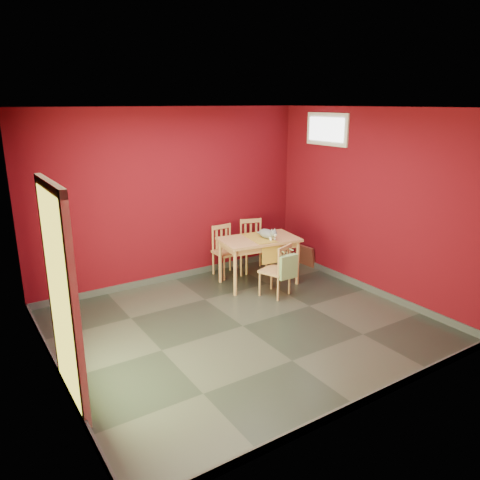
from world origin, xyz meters
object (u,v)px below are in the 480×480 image
tote_bag (288,267)px  cat (267,232)px  picture_frame (306,256)px  chair_near (277,270)px  dining_table (259,244)px  chair_far_right (253,245)px  chair_far_left (226,250)px

tote_bag → cat: 0.77m
tote_bag → picture_frame: tote_bag is taller
chair_near → dining_table: bearing=83.9°
chair_far_right → cat: 0.77m
dining_table → chair_far_left: (-0.23, 0.61, -0.22)m
chair_far_right → chair_near: 1.17m
dining_table → chair_far_left: chair_far_left is taller
cat → picture_frame: bearing=19.5°
picture_frame → chair_near: bearing=-148.0°
chair_far_right → picture_frame: chair_far_right is taller
dining_table → picture_frame: 1.27m
dining_table → chair_near: chair_near is taller
cat → chair_near: bearing=-103.7°
tote_bag → cat: (0.12, 0.68, 0.34)m
dining_table → cat: bearing=-28.7°
dining_table → picture_frame: bearing=10.6°
chair_far_left → picture_frame: 1.47m
picture_frame → dining_table: bearing=-169.4°
chair_far_left → chair_far_right: 0.52m
dining_table → chair_near: size_ratio=1.60×
chair_far_left → chair_near: bearing=-81.5°
chair_far_right → tote_bag: (-0.30, -1.32, 0.06)m
dining_table → chair_far_right: 0.67m
tote_bag → dining_table: bearing=88.7°
chair_near → picture_frame: chair_near is taller
chair_far_left → dining_table: bearing=-69.3°
tote_bag → cat: bearing=79.8°
chair_far_right → tote_bag: chair_far_right is taller
chair_far_right → tote_bag: bearing=-102.9°
chair_far_left → picture_frame: size_ratio=2.22×
chair_near → chair_far_left: bearing=98.5°
chair_far_left → chair_far_right: (0.52, -0.04, 0.02)m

